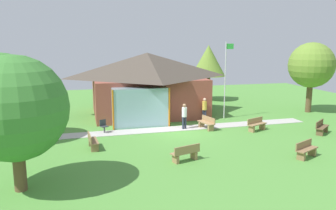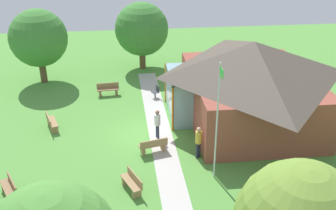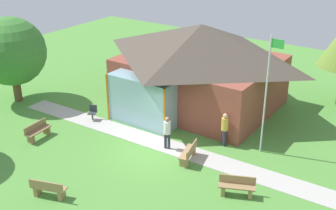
{
  "view_description": "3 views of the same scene",
  "coord_description": "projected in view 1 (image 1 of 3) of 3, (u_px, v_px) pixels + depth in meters",
  "views": [
    {
      "loc": [
        -6.1,
        -20.64,
        5.79
      ],
      "look_at": [
        -0.18,
        2.94,
        1.25
      ],
      "focal_mm": 36.22,
      "sensor_mm": 36.0,
      "label": 1
    },
    {
      "loc": [
        20.23,
        -1.02,
        11.79
      ],
      "look_at": [
        -0.96,
        1.32,
        1.38
      ],
      "focal_mm": 44.13,
      "sensor_mm": 36.0,
      "label": 2
    },
    {
      "loc": [
        10.86,
        -14.76,
        10.64
      ],
      "look_at": [
        -0.72,
        2.23,
        1.5
      ],
      "focal_mm": 46.06,
      "sensor_mm": 36.0,
      "label": 3
    }
  ],
  "objects": [
    {
      "name": "visitor_near_flagpole",
      "position": [
        204.0,
        108.0,
        25.0
      ],
      "size": [
        0.34,
        0.34,
        1.74
      ],
      "rotation": [
        0.0,
        0.0,
        5.39
      ],
      "color": "#2D3347",
      "rests_on": "ground_plane"
    },
    {
      "name": "tree_lawn_corner",
      "position": [
        15.0,
        109.0,
        12.85
      ],
      "size": [
        4.08,
        4.08,
        5.35
      ],
      "color": "brown",
      "rests_on": "ground_plane"
    },
    {
      "name": "bench_mid_left",
      "position": [
        92.0,
        142.0,
        18.59
      ],
      "size": [
        0.57,
        1.53,
        0.84
      ],
      "rotation": [
        0.0,
        0.0,
        4.8
      ],
      "color": "olive",
      "rests_on": "ground_plane"
    },
    {
      "name": "bench_front_center",
      "position": [
        186.0,
        153.0,
        16.62
      ],
      "size": [
        1.56,
        0.89,
        0.84
      ],
      "rotation": [
        0.0,
        0.0,
        0.32
      ],
      "color": "#9E7A51",
      "rests_on": "ground_plane"
    },
    {
      "name": "bench_rear_near_path",
      "position": [
        207.0,
        123.0,
        22.79
      ],
      "size": [
        0.79,
        1.56,
        0.84
      ],
      "rotation": [
        0.0,
        0.0,
        1.81
      ],
      "color": "#9E7A51",
      "rests_on": "ground_plane"
    },
    {
      "name": "tree_east_hedge",
      "position": [
        311.0,
        65.0,
        27.71
      ],
      "size": [
        3.7,
        3.7,
        5.78
      ],
      "color": "brown",
      "rests_on": "ground_plane"
    },
    {
      "name": "patio_chair_west",
      "position": [
        104.0,
        127.0,
        21.84
      ],
      "size": [
        0.58,
        0.58,
        0.86
      ],
      "rotation": [
        0.0,
        0.0,
        3.58
      ],
      "color": "#33383D",
      "rests_on": "ground_plane"
    },
    {
      "name": "bench_lawn_far_right",
      "position": [
        322.0,
        128.0,
        21.63
      ],
      "size": [
        1.46,
        1.26,
        0.84
      ],
      "rotation": [
        0.0,
        0.0,
        3.79
      ],
      "color": "brown",
      "rests_on": "ground_plane"
    },
    {
      "name": "tree_west_hedge",
      "position": [
        1.0,
        89.0,
        19.41
      ],
      "size": [
        4.1,
        4.1,
        5.22
      ],
      "color": "brown",
      "rests_on": "ground_plane"
    },
    {
      "name": "pavilion",
      "position": [
        147.0,
        83.0,
        27.2
      ],
      "size": [
        9.53,
        8.64,
        4.95
      ],
      "color": "brown",
      "rests_on": "ground_plane"
    },
    {
      "name": "ground_plane",
      "position": [
        182.0,
        132.0,
        22.21
      ],
      "size": [
        44.0,
        44.0,
        0.0
      ],
      "primitive_type": "plane",
      "color": "#54933D"
    },
    {
      "name": "visitor_on_path",
      "position": [
        184.0,
        114.0,
        22.66
      ],
      "size": [
        0.34,
        0.34,
        1.74
      ],
      "rotation": [
        0.0,
        0.0,
        0.26
      ],
      "color": "#2D3347",
      "rests_on": "ground_plane"
    },
    {
      "name": "bench_front_right",
      "position": [
        306.0,
        150.0,
        17.16
      ],
      "size": [
        1.54,
        1.06,
        0.84
      ],
      "rotation": [
        0.0,
        0.0,
        3.6
      ],
      "color": "olive",
      "rests_on": "ground_plane"
    },
    {
      "name": "flagpole",
      "position": [
        226.0,
        77.0,
        25.46
      ],
      "size": [
        0.64,
        0.08,
        5.82
      ],
      "color": "silver",
      "rests_on": "ground_plane"
    },
    {
      "name": "bench_mid_right",
      "position": [
        257.0,
        125.0,
        22.39
      ],
      "size": [
        1.55,
        1.0,
        0.84
      ],
      "rotation": [
        0.0,
        0.0,
        3.55
      ],
      "color": "#9E7A51",
      "rests_on": "ground_plane"
    },
    {
      "name": "footpath",
      "position": [
        178.0,
        128.0,
        22.95
      ],
      "size": [
        18.82,
        1.68,
        0.03
      ],
      "primitive_type": "cube",
      "rotation": [
        0.0,
        0.0,
        0.02
      ],
      "color": "#BCB7B2",
      "rests_on": "ground_plane"
    },
    {
      "name": "tree_behind_pavilion_right",
      "position": [
        208.0,
        61.0,
        33.4
      ],
      "size": [
        3.39,
        3.39,
        5.51
      ],
      "color": "brown",
      "rests_on": "ground_plane"
    }
  ]
}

